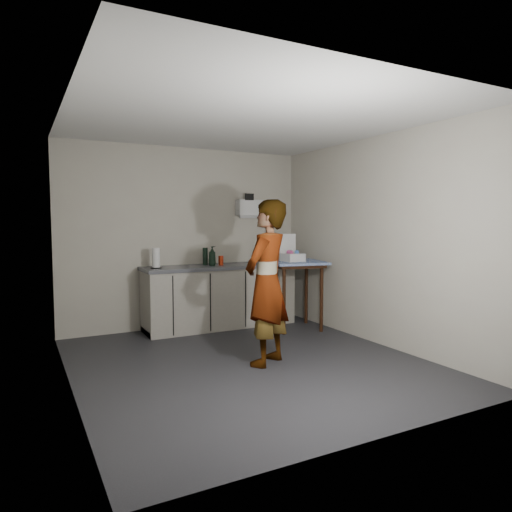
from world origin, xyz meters
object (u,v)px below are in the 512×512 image
soda_can (221,260)px  dish_rack (269,259)px  bakery_box (292,255)px  side_table (296,270)px  paper_towel (156,259)px  soap_bottle (212,256)px  dark_bottle (205,256)px  kitchen_counter (220,298)px  standing_man (267,283)px

soda_can → dish_rack: bearing=0.8°
soda_can → bakery_box: size_ratio=0.35×
side_table → paper_towel: (-1.87, 0.56, 0.19)m
soap_bottle → dish_rack: soap_bottle is taller
side_table → soap_bottle: 1.21m
dark_bottle → paper_towel: paper_towel is taller
soda_can → dark_bottle: size_ratio=0.54×
soda_can → dish_rack: dish_rack is taller
soap_bottle → soda_can: (0.14, 0.01, -0.07)m
dark_bottle → kitchen_counter: bearing=-22.9°
dish_rack → bakery_box: bakery_box is taller
dark_bottle → soda_can: bearing=-32.0°
kitchen_counter → dish_rack: bearing=-2.1°
dark_bottle → dish_rack: (0.99, -0.11, -0.07)m
standing_man → soda_can: bearing=-131.0°
soda_can → dish_rack: 0.79m
side_table → dark_bottle: 1.32m
standing_man → dark_bottle: bearing=-124.7°
side_table → dark_bottle: dark_bottle is taller
kitchen_counter → dark_bottle: (-0.19, 0.08, 0.61)m
side_table → bakery_box: size_ratio=2.52×
soap_bottle → bakery_box: bakery_box is taller
dish_rack → dark_bottle: bearing=173.6°
soap_bottle → bakery_box: (1.00, -0.54, 0.01)m
bakery_box → dark_bottle: bearing=147.3°
standing_man → bakery_box: size_ratio=4.59×
side_table → dish_rack: bearing=114.1°
kitchen_counter → soda_can: 0.55m
side_table → standing_man: 1.69m
soap_bottle → paper_towel: 0.81m
dish_rack → standing_man: bearing=-119.9°
soap_bottle → dark_bottle: size_ratio=1.10×
standing_man → soap_bottle: standing_man is taller
standing_man → soda_can: 1.80m
dish_rack → bakery_box: bearing=-83.4°
kitchen_counter → side_table: (0.92, -0.60, 0.42)m
kitchen_counter → dark_bottle: bearing=157.1°
bakery_box → soda_can: bearing=147.2°
kitchen_counter → bakery_box: (0.86, -0.59, 0.63)m
side_table → bakery_box: 0.22m
kitchen_counter → bakery_box: size_ratio=5.80×
kitchen_counter → standing_man: bearing=-97.5°
paper_towel → bakery_box: 1.89m
bakery_box → standing_man: bearing=-131.9°
soap_bottle → bakery_box: bearing=-28.4°
standing_man → dark_bottle: standing_man is taller
kitchen_counter → paper_towel: (-0.95, -0.04, 0.61)m
soap_bottle → dish_rack: bearing=1.2°
side_table → soda_can: (-0.92, 0.56, 0.13)m
soap_bottle → dish_rack: 0.94m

